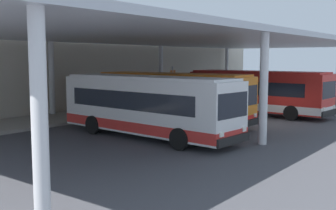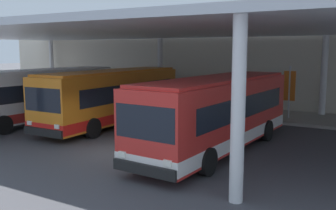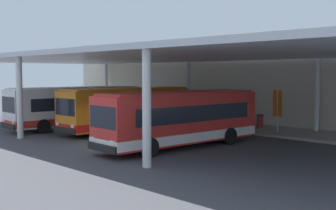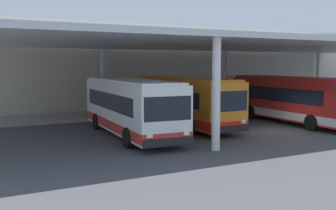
{
  "view_description": "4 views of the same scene",
  "coord_description": "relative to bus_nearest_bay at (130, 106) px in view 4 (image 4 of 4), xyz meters",
  "views": [
    {
      "loc": [
        -24.33,
        -10.8,
        4.04
      ],
      "look_at": [
        -5.31,
        3.83,
        1.38
      ],
      "focal_mm": 44.47,
      "sensor_mm": 36.0,
      "label": 1
    },
    {
      "loc": [
        9.65,
        -12.32,
        4.3
      ],
      "look_at": [
        -0.56,
        5.17,
        1.34
      ],
      "focal_mm": 40.07,
      "sensor_mm": 36.0,
      "label": 2
    },
    {
      "loc": [
        20.48,
        -15.27,
        4.17
      ],
      "look_at": [
        0.47,
        4.43,
        2.16
      ],
      "focal_mm": 46.38,
      "sensor_mm": 36.0,
      "label": 3
    },
    {
      "loc": [
        -16.89,
        -17.86,
        4.02
      ],
      "look_at": [
        -6.23,
        2.13,
        1.72
      ],
      "focal_mm": 43.03,
      "sensor_mm": 36.0,
      "label": 4
    }
  ],
  "objects": [
    {
      "name": "banner_sign",
      "position": [
        12.8,
        7.94,
        0.32
      ],
      "size": [
        0.7,
        0.12,
        3.2
      ],
      "color": "#B2B2B7",
      "rests_on": "platform_kerb"
    },
    {
      "name": "trash_bin",
      "position": [
        10.6,
        9.15,
        -0.98
      ],
      "size": [
        0.52,
        0.52,
        0.98
      ],
      "color": "maroon",
      "rests_on": "platform_kerb"
    },
    {
      "name": "canopy_shelter",
      "position": [
        8.19,
        2.5,
        3.66
      ],
      "size": [
        40.0,
        17.0,
        5.55
      ],
      "color": "silver",
      "rests_on": "ground"
    },
    {
      "name": "bus_nearest_bay",
      "position": [
        0.0,
        0.0,
        0.0
      ],
      "size": [
        3.22,
        10.67,
        3.17
      ],
      "color": "white",
      "rests_on": "ground"
    },
    {
      "name": "bench_waiting",
      "position": [
        8.19,
        8.82,
        -0.99
      ],
      "size": [
        1.8,
        0.45,
        0.92
      ],
      "color": "brown",
      "rests_on": "platform_kerb"
    },
    {
      "name": "platform_kerb",
      "position": [
        8.19,
        8.75,
        -1.57
      ],
      "size": [
        42.0,
        4.5,
        0.18
      ],
      "primitive_type": "cube",
      "color": "#A39E93",
      "rests_on": "ground"
    },
    {
      "name": "ground_plane",
      "position": [
        8.19,
        -3.0,
        -1.66
      ],
      "size": [
        200.0,
        200.0,
        0.0
      ],
      "primitive_type": "plane",
      "color": "#47474C"
    },
    {
      "name": "bus_second_bay",
      "position": [
        4.26,
        1.65,
        0.0
      ],
      "size": [
        2.78,
        10.55,
        3.17
      ],
      "color": "orange",
      "rests_on": "ground"
    },
    {
      "name": "bus_middle_bay",
      "position": [
        11.7,
        -0.56,
        0.0
      ],
      "size": [
        3.15,
        10.66,
        3.17
      ],
      "color": "red",
      "rests_on": "ground"
    },
    {
      "name": "station_building_facade",
      "position": [
        8.19,
        12.0,
        2.11
      ],
      "size": [
        48.0,
        1.6,
        7.54
      ],
      "primitive_type": "cube",
      "color": "beige",
      "rests_on": "ground"
    }
  ]
}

